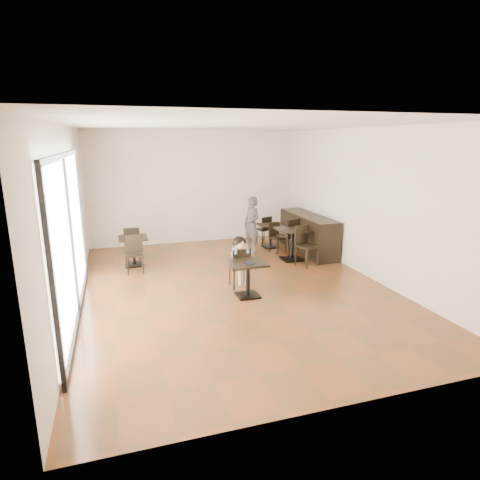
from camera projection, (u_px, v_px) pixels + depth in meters
name	position (u px, v px, depth m)	size (l,w,h in m)	color
floor	(234.00, 287.00, 8.23)	(6.00, 8.00, 0.01)	brown
ceiling	(234.00, 125.00, 7.44)	(6.00, 8.00, 0.01)	silver
wall_back	(195.00, 187.00, 11.54)	(6.00, 0.01, 3.20)	white
wall_front	(343.00, 274.00, 4.13)	(6.00, 0.01, 3.20)	white
wall_left	(69.00, 219.00, 6.97)	(0.01, 8.00, 3.20)	white
wall_right	(366.00, 203.00, 8.70)	(0.01, 8.00, 3.20)	white
storefront_window	(69.00, 236.00, 6.57)	(0.04, 4.50, 2.60)	white
child_table	(248.00, 279.00, 7.67)	(0.66, 0.66, 0.69)	black
child_chair	(239.00, 267.00, 8.16)	(0.37, 0.37, 0.83)	black
child	(239.00, 262.00, 8.13)	(0.37, 0.52, 1.05)	gray
plate	(250.00, 263.00, 7.49)	(0.23, 0.23, 0.01)	black
pizza_slice	(242.00, 246.00, 7.86)	(0.24, 0.19, 0.06)	#EFD287
adult_patron	(252.00, 225.00, 10.62)	(0.55, 0.36, 1.50)	#3E3E43
cafe_table_mid	(292.00, 244.00, 10.00)	(0.75, 0.75, 0.79)	black
cafe_table_left	(134.00, 251.00, 9.56)	(0.66, 0.66, 0.70)	black
cafe_table_back	(270.00, 236.00, 11.19)	(0.62, 0.62, 0.65)	black
chair_mid_a	(288.00, 236.00, 10.53)	(0.43, 0.43, 0.95)	black
chair_mid_b	(307.00, 246.00, 9.51)	(0.43, 0.43, 0.95)	black
chair_left_a	(132.00, 243.00, 10.05)	(0.38, 0.38, 0.84)	black
chair_left_b	(135.00, 255.00, 9.03)	(0.38, 0.38, 0.84)	black
chair_back_a	(263.00, 229.00, 11.68)	(0.35, 0.35, 0.79)	black
chair_back_b	(278.00, 238.00, 10.66)	(0.35, 0.35, 0.79)	black
service_counter	(308.00, 233.00, 10.72)	(0.60, 2.40, 1.00)	black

